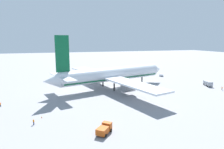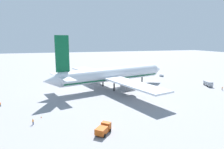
{
  "view_description": "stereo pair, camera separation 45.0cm",
  "coord_description": "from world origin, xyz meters",
  "views": [
    {
      "loc": [
        -29.85,
        -92.72,
        24.07
      ],
      "look_at": [
        0.67,
        3.72,
        6.23
      ],
      "focal_mm": 31.53,
      "sensor_mm": 36.0,
      "label": 1
    },
    {
      "loc": [
        -29.42,
        -92.85,
        24.07
      ],
      "look_at": [
        0.67,
        3.72,
        6.23
      ],
      "focal_mm": 31.53,
      "sensor_mm": 36.0,
      "label": 2
    }
  ],
  "objects": [
    {
      "name": "service_truck_0",
      "position": [
        49.21,
        -11.26,
        1.46
      ],
      "size": [
        4.66,
        7.17,
        2.68
      ],
      "color": "#999EA5",
      "rests_on": "ground"
    },
    {
      "name": "service_truck_2",
      "position": [
        -17.36,
        -46.59,
        1.28
      ],
      "size": [
        5.17,
        5.41,
        2.46
      ],
      "color": "#BF4C14",
      "rests_on": "ground"
    },
    {
      "name": "airliner",
      "position": [
        -1.21,
        -0.45,
        6.9
      ],
      "size": [
        66.75,
        74.33,
        26.03
      ],
      "color": "silver",
      "rests_on": "ground"
    },
    {
      "name": "traffic_cone_3",
      "position": [
        -27.86,
        33.69,
        0.28
      ],
      "size": [
        0.36,
        0.36,
        0.55
      ],
      "primitive_type": "cone",
      "color": "orange",
      "rests_on": "ground"
    },
    {
      "name": "ground_worker_2",
      "position": [
        -35.29,
        -35.2,
        0.86
      ],
      "size": [
        0.52,
        0.52,
        1.7
      ],
      "color": "navy",
      "rests_on": "ground"
    },
    {
      "name": "baggage_cart_0",
      "position": [
        40.66,
        20.61,
        0.79
      ],
      "size": [
        2.53,
        3.29,
        1.44
      ],
      "color": "#26598C",
      "rests_on": "ground"
    },
    {
      "name": "ground_worker_1",
      "position": [
        -48.01,
        -14.92,
        0.83
      ],
      "size": [
        0.49,
        0.49,
        1.64
      ],
      "color": "black",
      "rests_on": "ground"
    },
    {
      "name": "traffic_cone_0",
      "position": [
        22.08,
        38.51,
        0.28
      ],
      "size": [
        0.36,
        0.36,
        0.55
      ],
      "primitive_type": "cone",
      "color": "orange",
      "rests_on": "ground"
    },
    {
      "name": "ground_plane",
      "position": [
        0.0,
        0.0,
        0.0
      ],
      "size": [
        600.0,
        600.0,
        0.0
      ],
      "primitive_type": "plane",
      "color": "gray"
    },
    {
      "name": "traffic_cone_1",
      "position": [
        -33.27,
        -30.67,
        0.28
      ],
      "size": [
        0.36,
        0.36,
        0.55
      ],
      "primitive_type": "cone",
      "color": "orange",
      "rests_on": "ground"
    },
    {
      "name": "ground_worker_0",
      "position": [
        49.39,
        -20.16,
        0.9
      ],
      "size": [
        0.51,
        0.51,
        1.76
      ],
      "color": "#3F3F47",
      "rests_on": "ground"
    }
  ]
}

